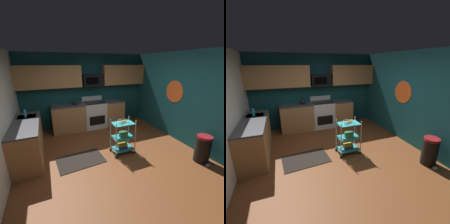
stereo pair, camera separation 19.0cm
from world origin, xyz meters
TOP-DOWN VIEW (x-y plane):
  - floor at (0.00, 0.00)m, footprint 4.40×4.80m
  - wall_back at (0.00, 2.43)m, footprint 4.52×0.06m
  - wall_right at (2.23, 0.00)m, footprint 0.06×4.80m
  - wall_flower_decal at (2.20, 0.41)m, footprint 0.00×0.65m
  - counter_run at (-0.81, 1.59)m, footprint 3.48×2.45m
  - oven_range at (0.19, 2.10)m, footprint 0.76×0.65m
  - upper_cabinets at (-0.04, 2.23)m, footprint 4.40×0.33m
  - microwave at (0.19, 2.21)m, footprint 0.70×0.39m
  - rolling_cart at (0.33, 0.12)m, footprint 0.60×0.38m
  - fruit_bowl at (0.33, 0.12)m, footprint 0.27×0.27m
  - mixing_bowl_large at (0.35, 0.12)m, footprint 0.25×0.25m
  - book_stack at (0.33, 0.12)m, footprint 0.25×0.20m
  - kettle at (-0.51, 2.10)m, footprint 0.21×0.18m
  - dish_soap_bottle at (-1.92, 1.29)m, footprint 0.06×0.06m
  - trash_can at (1.90, -0.98)m, footprint 0.34×0.42m
  - floor_rug at (-0.77, 0.19)m, footprint 1.15×0.78m

SIDE VIEW (x-z plane):
  - floor at x=0.00m, z-range -0.04..0.00m
  - floor_rug at x=-0.77m, z-range 0.00..0.01m
  - book_stack at x=0.33m, z-range 0.13..0.24m
  - trash_can at x=1.90m, z-range 0.00..0.66m
  - rolling_cart at x=0.33m, z-range -0.01..0.91m
  - counter_run at x=-0.81m, z-range 0.00..0.92m
  - oven_range at x=0.19m, z-range -0.07..1.03m
  - mixing_bowl_large at x=0.35m, z-range 0.46..0.58m
  - fruit_bowl at x=0.33m, z-range 0.84..0.91m
  - kettle at x=-0.51m, z-range 0.86..1.13m
  - dish_soap_bottle at x=-1.92m, z-range 0.92..1.12m
  - wall_back at x=0.00m, z-range 0.00..2.60m
  - wall_right at x=2.23m, z-range 0.00..2.60m
  - wall_flower_decal at x=2.20m, z-range 1.13..1.77m
  - microwave at x=0.19m, z-range 1.50..1.90m
  - upper_cabinets at x=-0.04m, z-range 1.50..2.20m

